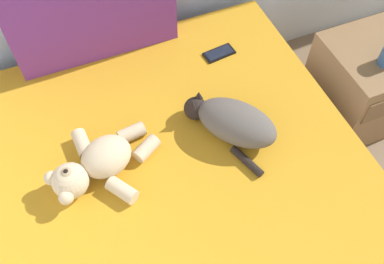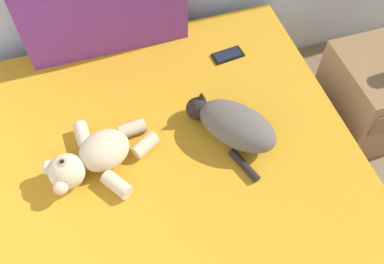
{
  "view_description": "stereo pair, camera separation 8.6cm",
  "coord_description": "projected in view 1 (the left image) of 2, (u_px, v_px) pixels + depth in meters",
  "views": [
    {
      "loc": [
        0.76,
        2.1,
        2.0
      ],
      "look_at": [
        1.14,
        3.02,
        0.54
      ],
      "focal_mm": 40.18,
      "sensor_mm": 36.0,
      "label": 1
    },
    {
      "loc": [
        0.84,
        2.07,
        2.0
      ],
      "look_at": [
        1.14,
        3.02,
        0.54
      ],
      "focal_mm": 40.18,
      "sensor_mm": 36.0,
      "label": 2
    }
  ],
  "objects": [
    {
      "name": "bed",
      "position": [
        196.0,
        224.0,
        1.84
      ],
      "size": [
        1.52,
        1.96,
        0.51
      ],
      "color": "olive",
      "rests_on": "ground_plane"
    },
    {
      "name": "patterned_cushion",
      "position": [
        91.0,
        6.0,
        1.85
      ],
      "size": [
        0.74,
        0.13,
        0.53
      ],
      "color": "#72338C",
      "rests_on": "bed"
    },
    {
      "name": "cat",
      "position": [
        232.0,
        121.0,
        1.74
      ],
      "size": [
        0.36,
        0.43,
        0.15
      ],
      "color": "#59514C",
      "rests_on": "bed"
    },
    {
      "name": "teddy_bear",
      "position": [
        97.0,
        164.0,
        1.64
      ],
      "size": [
        0.46,
        0.39,
        0.15
      ],
      "color": "beige",
      "rests_on": "bed"
    },
    {
      "name": "cell_phone",
      "position": [
        219.0,
        53.0,
        2.05
      ],
      "size": [
        0.16,
        0.09,
        0.01
      ],
      "color": "black",
      "rests_on": "bed"
    },
    {
      "name": "nightstand",
      "position": [
        360.0,
        85.0,
        2.29
      ],
      "size": [
        0.41,
        0.49,
        0.5
      ],
      "color": "olive",
      "rests_on": "ground_plane"
    }
  ]
}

